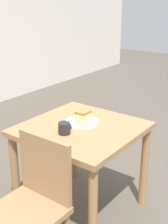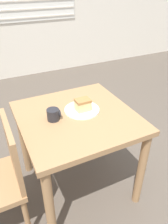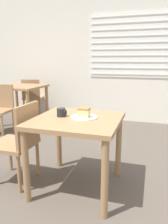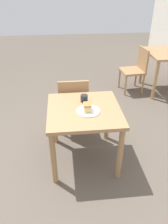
% 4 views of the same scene
% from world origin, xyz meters
% --- Properties ---
extents(ground_plane, '(14.00, 14.00, 0.00)m').
position_xyz_m(ground_plane, '(0.00, 0.00, 0.00)').
color(ground_plane, brown).
extents(dining_table_near, '(0.80, 0.80, 0.72)m').
position_xyz_m(dining_table_near, '(-0.05, 0.36, 0.60)').
color(dining_table_near, '#9E754C').
rests_on(dining_table_near, ground_plane).
extents(chair_near_window, '(0.41, 0.41, 0.84)m').
position_xyz_m(chair_near_window, '(-0.65, 0.27, 0.46)').
color(chair_near_window, '#9E754C').
rests_on(chair_near_window, ground_plane).
extents(chair_far_corner, '(0.45, 0.45, 0.84)m').
position_xyz_m(chair_far_corner, '(-1.87, 1.54, 0.46)').
color(chair_far_corner, '#9E754C').
rests_on(chair_far_corner, ground_plane).
extents(plate, '(0.26, 0.26, 0.01)m').
position_xyz_m(plate, '(0.01, 0.40, 0.72)').
color(plate, white).
rests_on(plate, dining_table_near).
extents(cake_slice, '(0.10, 0.08, 0.09)m').
position_xyz_m(cake_slice, '(0.02, 0.39, 0.77)').
color(cake_slice, '#E0C67F').
rests_on(cake_slice, plate).
extents(coffee_mug, '(0.09, 0.08, 0.08)m').
position_xyz_m(coffee_mug, '(-0.21, 0.38, 0.76)').
color(coffee_mug, '#232328').
rests_on(coffee_mug, dining_table_near).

